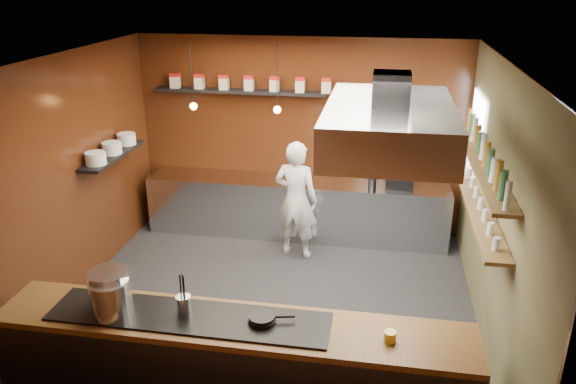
% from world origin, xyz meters
% --- Properties ---
extents(floor, '(5.00, 5.00, 0.00)m').
position_xyz_m(floor, '(0.00, 0.00, 0.00)').
color(floor, black).
rests_on(floor, ground).
extents(back_wall, '(5.00, 0.00, 5.00)m').
position_xyz_m(back_wall, '(0.00, 2.50, 1.50)').
color(back_wall, '#321709').
rests_on(back_wall, ground).
extents(left_wall, '(0.00, 5.00, 5.00)m').
position_xyz_m(left_wall, '(-2.50, 0.00, 1.50)').
color(left_wall, '#321709').
rests_on(left_wall, ground).
extents(right_wall, '(0.00, 5.00, 5.00)m').
position_xyz_m(right_wall, '(2.50, 0.00, 1.50)').
color(right_wall, '#4E472C').
rests_on(right_wall, ground).
extents(ceiling, '(5.00, 5.00, 0.00)m').
position_xyz_m(ceiling, '(0.00, 0.00, 3.00)').
color(ceiling, silver).
rests_on(ceiling, back_wall).
extents(window_pane, '(0.00, 1.00, 1.00)m').
position_xyz_m(window_pane, '(2.45, 1.70, 1.90)').
color(window_pane, white).
rests_on(window_pane, right_wall).
extents(prep_counter, '(4.60, 0.65, 0.90)m').
position_xyz_m(prep_counter, '(0.00, 2.17, 0.45)').
color(prep_counter, silver).
rests_on(prep_counter, floor).
extents(pass_counter, '(4.40, 0.72, 0.94)m').
position_xyz_m(pass_counter, '(-0.00, -1.60, 0.47)').
color(pass_counter, '#38383D').
rests_on(pass_counter, floor).
extents(tin_shelf, '(2.60, 0.26, 0.04)m').
position_xyz_m(tin_shelf, '(-0.90, 2.36, 2.20)').
color(tin_shelf, black).
rests_on(tin_shelf, back_wall).
extents(plate_shelf, '(0.30, 1.40, 0.04)m').
position_xyz_m(plate_shelf, '(-2.34, 1.00, 1.55)').
color(plate_shelf, black).
rests_on(plate_shelf, left_wall).
extents(bottle_shelf_upper, '(0.26, 2.80, 0.04)m').
position_xyz_m(bottle_shelf_upper, '(2.34, 0.30, 1.92)').
color(bottle_shelf_upper, brown).
rests_on(bottle_shelf_upper, right_wall).
extents(bottle_shelf_lower, '(0.26, 2.80, 0.04)m').
position_xyz_m(bottle_shelf_lower, '(2.34, 0.30, 1.45)').
color(bottle_shelf_lower, brown).
rests_on(bottle_shelf_lower, right_wall).
extents(extractor_hood, '(1.20, 2.00, 0.72)m').
position_xyz_m(extractor_hood, '(1.30, -0.40, 2.51)').
color(extractor_hood, '#38383D').
rests_on(extractor_hood, ceiling).
extents(pendant_left, '(0.10, 0.10, 0.95)m').
position_xyz_m(pendant_left, '(-1.40, 1.70, 2.15)').
color(pendant_left, black).
rests_on(pendant_left, ceiling).
extents(pendant_right, '(0.10, 0.10, 0.95)m').
position_xyz_m(pendant_right, '(-0.20, 1.70, 2.15)').
color(pendant_right, black).
rests_on(pendant_right, ceiling).
extents(storage_tins, '(2.43, 0.13, 0.22)m').
position_xyz_m(storage_tins, '(-0.75, 2.36, 2.33)').
color(storage_tins, beige).
rests_on(storage_tins, tin_shelf).
extents(plate_stacks, '(0.26, 1.16, 0.16)m').
position_xyz_m(plate_stacks, '(-2.34, 1.00, 1.65)').
color(plate_stacks, silver).
rests_on(plate_stacks, plate_shelf).
extents(bottles, '(0.06, 2.66, 0.24)m').
position_xyz_m(bottles, '(2.34, 0.30, 2.06)').
color(bottles, silver).
rests_on(bottles, bottle_shelf_upper).
extents(wine_glasses, '(0.07, 2.37, 0.13)m').
position_xyz_m(wine_glasses, '(2.34, 0.30, 1.53)').
color(wine_glasses, silver).
rests_on(wine_glasses, bottle_shelf_lower).
extents(stockpot_large, '(0.42, 0.42, 0.38)m').
position_xyz_m(stockpot_large, '(-1.15, -1.58, 1.13)').
color(stockpot_large, '#B5B7BD').
rests_on(stockpot_large, pass_counter).
extents(stockpot_small, '(0.40, 0.40, 0.34)m').
position_xyz_m(stockpot_small, '(-1.10, -1.69, 1.11)').
color(stockpot_small, '#B6B8BD').
rests_on(stockpot_small, pass_counter).
extents(utensil_crock, '(0.19, 0.19, 0.18)m').
position_xyz_m(utensil_crock, '(-0.45, -1.57, 1.03)').
color(utensil_crock, silver).
rests_on(utensil_crock, pass_counter).
extents(frying_pan, '(0.42, 0.26, 0.06)m').
position_xyz_m(frying_pan, '(0.29, -1.58, 0.97)').
color(frying_pan, black).
rests_on(frying_pan, pass_counter).
extents(butter_jar, '(0.12, 0.12, 0.10)m').
position_xyz_m(butter_jar, '(1.42, -1.64, 0.97)').
color(butter_jar, gold).
rests_on(butter_jar, pass_counter).
extents(espresso_machine, '(0.42, 0.40, 0.39)m').
position_xyz_m(espresso_machine, '(1.54, 2.10, 1.10)').
color(espresso_machine, black).
rests_on(espresso_machine, prep_counter).
extents(chef, '(0.69, 0.51, 1.72)m').
position_xyz_m(chef, '(0.10, 1.50, 0.86)').
color(chef, silver).
rests_on(chef, floor).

